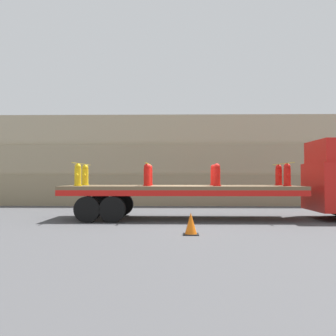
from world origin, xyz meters
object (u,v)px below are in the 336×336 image
at_px(flatbed_trailer, 164,192).
at_px(fire_hydrant_red_far_1, 149,175).
at_px(fire_hydrant_red_near_3, 287,175).
at_px(fire_hydrant_red_far_3, 279,175).
at_px(fire_hydrant_red_far_2, 214,175).
at_px(fire_hydrant_yellow_near_0, 78,175).
at_px(traffic_cone, 191,224).
at_px(fire_hydrant_red_near_2, 217,175).
at_px(fire_hydrant_yellow_far_0, 85,175).
at_px(fire_hydrant_red_near_1, 147,175).

xyz_separation_m(flatbed_trailer, fire_hydrant_red_far_1, (-0.59, 0.55, 0.64)).
relative_size(fire_hydrant_red_near_3, fire_hydrant_red_far_3, 1.00).
height_order(fire_hydrant_red_far_2, fire_hydrant_red_far_3, same).
bearing_deg(fire_hydrant_red_far_1, fire_hydrant_red_far_3, 0.00).
xyz_separation_m(fire_hydrant_red_far_1, fire_hydrant_red_near_3, (5.05, -1.11, 0.00)).
height_order(fire_hydrant_red_far_1, fire_hydrant_red_far_2, same).
height_order(fire_hydrant_yellow_near_0, traffic_cone, fire_hydrant_yellow_near_0).
height_order(flatbed_trailer, fire_hydrant_red_near_3, fire_hydrant_red_near_3).
bearing_deg(fire_hydrant_red_near_2, fire_hydrant_red_far_1, 156.29).
relative_size(flatbed_trailer, fire_hydrant_yellow_far_0, 10.78).
bearing_deg(fire_hydrant_red_far_2, fire_hydrant_yellow_near_0, -167.61).
distance_m(fire_hydrant_red_far_2, fire_hydrant_red_near_3, 2.76).
bearing_deg(flatbed_trailer, fire_hydrant_yellow_near_0, -169.91).
height_order(fire_hydrant_red_near_1, traffic_cone, fire_hydrant_red_near_1).
distance_m(fire_hydrant_red_far_1, fire_hydrant_red_near_2, 2.76).
distance_m(fire_hydrant_yellow_near_0, fire_hydrant_red_near_2, 5.05).
bearing_deg(fire_hydrant_red_far_1, fire_hydrant_red_far_2, 0.00).
height_order(fire_hydrant_red_near_1, fire_hydrant_red_far_1, same).
xyz_separation_m(flatbed_trailer, fire_hydrant_yellow_far_0, (-3.12, 0.55, 0.64)).
relative_size(fire_hydrant_yellow_near_0, fire_hydrant_red_near_2, 1.00).
relative_size(fire_hydrant_red_near_2, fire_hydrant_red_far_2, 1.00).
xyz_separation_m(fire_hydrant_red_far_1, traffic_cone, (1.45, -4.41, -1.35)).
relative_size(fire_hydrant_red_near_3, traffic_cone, 1.34).
relative_size(fire_hydrant_red_far_3, traffic_cone, 1.34).
xyz_separation_m(fire_hydrant_yellow_near_0, fire_hydrant_red_near_3, (7.58, 0.00, 0.00)).
xyz_separation_m(fire_hydrant_yellow_near_0, fire_hydrant_red_near_1, (2.53, 0.00, 0.00)).
bearing_deg(traffic_cone, fire_hydrant_red_far_3, 50.72).
bearing_deg(fire_hydrant_yellow_far_0, fire_hydrant_red_far_2, 0.00).
distance_m(fire_hydrant_yellow_far_0, fire_hydrant_red_near_3, 7.66).
bearing_deg(traffic_cone, fire_hydrant_red_near_1, 113.74).
relative_size(flatbed_trailer, fire_hydrant_red_far_1, 10.78).
bearing_deg(fire_hydrant_red_far_2, flatbed_trailer, -164.00).
bearing_deg(fire_hydrant_red_far_3, fire_hydrant_red_near_1, -167.61).
height_order(flatbed_trailer, fire_hydrant_red_far_2, fire_hydrant_red_far_2).
relative_size(fire_hydrant_yellow_near_0, fire_hydrant_red_far_1, 1.00).
xyz_separation_m(flatbed_trailer, fire_hydrant_red_far_2, (1.94, 0.55, 0.64)).
distance_m(flatbed_trailer, fire_hydrant_red_far_1, 1.03).
bearing_deg(fire_hydrant_red_near_2, traffic_cone, -108.10).
relative_size(fire_hydrant_red_far_2, fire_hydrant_red_far_3, 1.00).
relative_size(flatbed_trailer, fire_hydrant_red_near_1, 10.78).
xyz_separation_m(fire_hydrant_red_near_3, traffic_cone, (-3.60, -3.30, -1.35)).
bearing_deg(fire_hydrant_red_far_2, fire_hydrant_red_near_1, -156.29).
relative_size(fire_hydrant_red_far_1, fire_hydrant_red_far_2, 1.00).
relative_size(fire_hydrant_red_far_1, traffic_cone, 1.34).
relative_size(fire_hydrant_red_near_1, fire_hydrant_red_near_3, 1.00).
relative_size(fire_hydrant_yellow_far_0, fire_hydrant_red_near_2, 1.00).
relative_size(fire_hydrant_yellow_near_0, fire_hydrant_red_far_2, 1.00).
bearing_deg(fire_hydrant_red_far_2, fire_hydrant_red_far_1, 180.00).
xyz_separation_m(fire_hydrant_yellow_near_0, fire_hydrant_yellow_far_0, (0.00, 1.11, 0.00)).
distance_m(fire_hydrant_red_far_2, fire_hydrant_red_far_3, 2.53).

